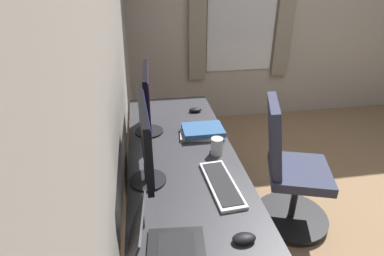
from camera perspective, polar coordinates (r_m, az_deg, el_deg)
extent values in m
cube|color=beige|center=(1.65, -16.14, 9.75)|extent=(4.76, 0.10, 2.60)
cube|color=beige|center=(4.21, 19.61, 19.52)|extent=(0.10, 4.81, 2.60)
cube|color=white|center=(3.86, 9.19, 19.50)|extent=(0.02, 0.82, 1.25)
cube|color=#9E937F|center=(4.02, 16.93, 19.05)|extent=(0.05, 0.20, 1.41)
cube|color=#9E937F|center=(3.70, 1.03, 19.49)|extent=(0.05, 0.20, 1.41)
cube|color=#38383D|center=(1.90, -1.50, -6.43)|extent=(2.06, 0.67, 0.03)
cylinder|color=silver|center=(2.94, 1.29, -1.47)|extent=(0.05, 0.05, 0.70)
cylinder|color=silver|center=(2.90, -9.51, -2.30)|extent=(0.05, 0.05, 0.70)
cube|color=#38383D|center=(2.16, -2.38, -13.93)|extent=(0.40, 0.50, 0.69)
cube|color=silver|center=(2.19, 4.40, -13.19)|extent=(0.37, 0.01, 0.61)
cylinder|color=black|center=(1.74, -8.09, -9.51)|extent=(0.20, 0.20, 0.01)
cylinder|color=black|center=(1.70, -8.22, -8.00)|extent=(0.04, 0.04, 0.10)
cube|color=black|center=(1.58, -8.75, -1.32)|extent=(0.56, 0.05, 0.35)
cube|color=#19234C|center=(1.58, -8.14, -1.29)|extent=(0.51, 0.03, 0.31)
cylinder|color=black|center=(2.22, -7.91, -0.61)|extent=(0.20, 0.20, 0.01)
cylinder|color=black|center=(2.20, -8.00, 0.68)|extent=(0.04, 0.04, 0.10)
cube|color=black|center=(2.11, -8.39, 6.13)|extent=(0.51, 0.05, 0.35)
cube|color=#4C1960|center=(2.11, -7.93, 6.16)|extent=(0.47, 0.02, 0.31)
cube|color=black|center=(1.35, -2.89, -22.48)|extent=(0.31, 0.27, 0.01)
cube|color=#262628|center=(1.34, -2.89, -22.25)|extent=(0.25, 0.17, 0.00)
cube|color=black|center=(1.28, -10.55, -19.22)|extent=(0.30, 0.11, 0.22)
cube|color=navy|center=(1.28, -10.55, -19.22)|extent=(0.27, 0.09, 0.18)
cube|color=silver|center=(1.69, 5.50, -10.29)|extent=(0.43, 0.17, 0.02)
cube|color=#2D2D30|center=(1.69, 5.52, -9.99)|extent=(0.38, 0.14, 0.00)
ellipsoid|color=black|center=(1.41, 9.59, -19.46)|extent=(0.06, 0.10, 0.03)
ellipsoid|color=black|center=(2.51, 0.59, 3.36)|extent=(0.06, 0.10, 0.03)
cube|color=beige|center=(2.14, 1.57, -1.31)|extent=(0.19, 0.30, 0.02)
cube|color=#38669E|center=(2.15, 2.03, -0.34)|extent=(0.21, 0.28, 0.03)
cylinder|color=silver|center=(1.93, 4.62, -3.37)|extent=(0.08, 0.08, 0.11)
torus|color=silver|center=(1.97, 4.29, -2.50)|extent=(0.06, 0.01, 0.06)
cube|color=#383D56|center=(2.38, 19.21, -7.72)|extent=(0.55, 0.54, 0.07)
cube|color=#383D56|center=(2.20, 14.99, -1.36)|extent=(0.42, 0.25, 0.50)
cylinder|color=black|center=(2.51, 18.44, -11.80)|extent=(0.05, 0.05, 0.37)
cylinder|color=black|center=(2.64, 17.78, -15.23)|extent=(0.56, 0.56, 0.03)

